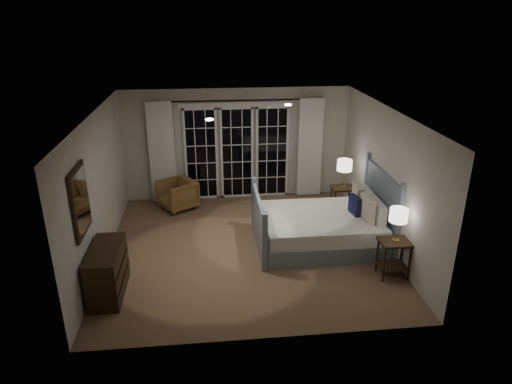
{
  "coord_description": "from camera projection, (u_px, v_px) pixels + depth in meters",
  "views": [
    {
      "loc": [
        -0.63,
        -7.36,
        4.08
      ],
      "look_at": [
        0.18,
        0.1,
        1.05
      ],
      "focal_mm": 32.0,
      "sensor_mm": 36.0,
      "label": 1
    }
  ],
  "objects": [
    {
      "name": "dresser",
      "position": [
        107.0,
        271.0,
        6.89
      ],
      "size": [
        0.46,
        1.09,
        0.77
      ],
      "color": "#311E10",
      "rests_on": "floor"
    },
    {
      "name": "curtain_right",
      "position": [
        310.0,
        148.0,
        10.3
      ],
      "size": [
        0.55,
        0.1,
        2.25
      ],
      "primitive_type": "cube",
      "color": "silver",
      "rests_on": "curtain_rod"
    },
    {
      "name": "french_doors",
      "position": [
        237.0,
        152.0,
        10.23
      ],
      "size": [
        2.5,
        0.04,
        2.2
      ],
      "color": "black",
      "rests_on": "wall_back"
    },
    {
      "name": "wall_left",
      "position": [
        98.0,
        190.0,
        7.65
      ],
      "size": [
        0.02,
        5.0,
        2.5
      ],
      "primitive_type": "cube",
      "color": "beige",
      "rests_on": "floor"
    },
    {
      "name": "lamp_left",
      "position": [
        399.0,
        216.0,
        7.09
      ],
      "size": [
        0.29,
        0.29,
        0.56
      ],
      "color": "tan",
      "rests_on": "nightstand_left"
    },
    {
      "name": "ceiling",
      "position": [
        246.0,
        113.0,
        7.44
      ],
      "size": [
        5.0,
        5.0,
        0.0
      ],
      "primitive_type": "plane",
      "rotation": [
        3.14,
        0.0,
        0.0
      ],
      "color": "silver",
      "rests_on": "wall_back"
    },
    {
      "name": "curtain_left",
      "position": [
        162.0,
        152.0,
        9.97
      ],
      "size": [
        0.55,
        0.1,
        2.25
      ],
      "primitive_type": "cube",
      "color": "silver",
      "rests_on": "curtain_rod"
    },
    {
      "name": "mirror",
      "position": [
        80.0,
        201.0,
        6.43
      ],
      "size": [
        0.05,
        0.85,
        1.0
      ],
      "color": "#311E10",
      "rests_on": "wall_left"
    },
    {
      "name": "nightstand_right",
      "position": [
        342.0,
        196.0,
        9.59
      ],
      "size": [
        0.47,
        0.38,
        0.61
      ],
      "color": "#311E10",
      "rests_on": "floor"
    },
    {
      "name": "wall_front",
      "position": [
        265.0,
        256.0,
        5.6
      ],
      "size": [
        5.0,
        0.02,
        2.5
      ],
      "primitive_type": "cube",
      "color": "beige",
      "rests_on": "floor"
    },
    {
      "name": "bed",
      "position": [
        323.0,
        227.0,
        8.4
      ],
      "size": [
        2.32,
        1.67,
        1.36
      ],
      "color": "gray",
      "rests_on": "floor"
    },
    {
      "name": "nightstand_left",
      "position": [
        394.0,
        253.0,
        7.34
      ],
      "size": [
        0.49,
        0.39,
        0.64
      ],
      "color": "#311E10",
      "rests_on": "floor"
    },
    {
      "name": "downlight_a",
      "position": [
        288.0,
        105.0,
        8.07
      ],
      "size": [
        0.12,
        0.12,
        0.01
      ],
      "primitive_type": "cylinder",
      "color": "white",
      "rests_on": "ceiling"
    },
    {
      "name": "wall_back",
      "position": [
        237.0,
        144.0,
        10.21
      ],
      "size": [
        5.0,
        0.02,
        2.5
      ],
      "primitive_type": "cube",
      "color": "beige",
      "rests_on": "floor"
    },
    {
      "name": "armchair",
      "position": [
        178.0,
        194.0,
        9.9
      ],
      "size": [
        0.97,
        0.97,
        0.65
      ],
      "primitive_type": "imported",
      "rotation": [
        0.0,
        0.0,
        -0.99
      ],
      "color": "brown",
      "rests_on": "floor"
    },
    {
      "name": "wall_right",
      "position": [
        386.0,
        179.0,
        8.15
      ],
      "size": [
        0.02,
        5.0,
        2.5
      ],
      "primitive_type": "cube",
      "color": "beige",
      "rests_on": "floor"
    },
    {
      "name": "curtain_rod",
      "position": [
        236.0,
        100.0,
        9.74
      ],
      "size": [
        3.5,
        0.03,
        0.03
      ],
      "primitive_type": "cylinder",
      "rotation": [
        0.0,
        1.57,
        0.0
      ],
      "color": "black",
      "rests_on": "wall_back"
    },
    {
      "name": "downlight_b",
      "position": [
        209.0,
        120.0,
        7.01
      ],
      "size": [
        0.12,
        0.12,
        0.01
      ],
      "primitive_type": "cylinder",
      "color": "white",
      "rests_on": "ceiling"
    },
    {
      "name": "lamp_right",
      "position": [
        345.0,
        166.0,
        9.33
      ],
      "size": [
        0.31,
        0.31,
        0.6
      ],
      "color": "tan",
      "rests_on": "nightstand_right"
    },
    {
      "name": "floor",
      "position": [
        247.0,
        247.0,
        8.37
      ],
      "size": [
        5.0,
        5.0,
        0.0
      ],
      "primitive_type": "plane",
      "color": "brown",
      "rests_on": "ground"
    }
  ]
}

